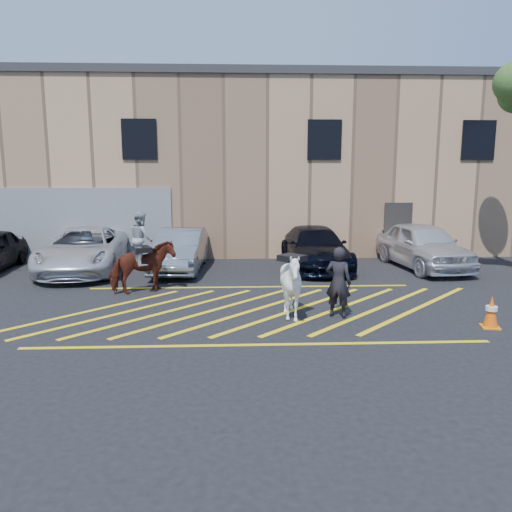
{
  "coord_description": "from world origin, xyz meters",
  "views": [
    {
      "loc": [
        -0.47,
        -12.38,
        3.5
      ],
      "look_at": [
        0.09,
        0.2,
        1.3
      ],
      "focal_mm": 35.0,
      "sensor_mm": 36.0,
      "label": 1
    }
  ],
  "objects_px": {
    "car_white_suv": "(423,245)",
    "saddled_white": "(292,285)",
    "car_white_pickup": "(84,250)",
    "traffic_cone": "(491,312)",
    "car_silver_sedan": "(180,250)",
    "mounted_bay": "(142,260)",
    "car_blue_suv": "(315,248)",
    "handler": "(338,282)"
  },
  "relations": [
    {
      "from": "car_white_suv",
      "to": "saddled_white",
      "type": "bearing_deg",
      "value": -138.9
    },
    {
      "from": "handler",
      "to": "traffic_cone",
      "type": "relative_size",
      "value": 2.32
    },
    {
      "from": "car_silver_sedan",
      "to": "car_white_suv",
      "type": "bearing_deg",
      "value": 3.5
    },
    {
      "from": "car_blue_suv",
      "to": "car_white_suv",
      "type": "height_order",
      "value": "car_white_suv"
    },
    {
      "from": "car_silver_sedan",
      "to": "saddled_white",
      "type": "xyz_separation_m",
      "value": [
        3.22,
        -5.86,
        0.11
      ]
    },
    {
      "from": "handler",
      "to": "saddled_white",
      "type": "distance_m",
      "value": 1.13
    },
    {
      "from": "car_white_suv",
      "to": "mounted_bay",
      "type": "height_order",
      "value": "mounted_bay"
    },
    {
      "from": "car_blue_suv",
      "to": "car_white_suv",
      "type": "relative_size",
      "value": 1.03
    },
    {
      "from": "handler",
      "to": "car_white_pickup",
      "type": "bearing_deg",
      "value": -8.84
    },
    {
      "from": "car_blue_suv",
      "to": "traffic_cone",
      "type": "bearing_deg",
      "value": -70.65
    },
    {
      "from": "saddled_white",
      "to": "traffic_cone",
      "type": "bearing_deg",
      "value": -11.23
    },
    {
      "from": "car_white_pickup",
      "to": "traffic_cone",
      "type": "relative_size",
      "value": 7.44
    },
    {
      "from": "car_silver_sedan",
      "to": "car_white_pickup",
      "type": "bearing_deg",
      "value": -175.79
    },
    {
      "from": "car_white_pickup",
      "to": "car_silver_sedan",
      "type": "bearing_deg",
      "value": -3.53
    },
    {
      "from": "car_white_suv",
      "to": "saddled_white",
      "type": "height_order",
      "value": "saddled_white"
    },
    {
      "from": "car_silver_sedan",
      "to": "car_blue_suv",
      "type": "height_order",
      "value": "car_silver_sedan"
    },
    {
      "from": "car_white_suv",
      "to": "traffic_cone",
      "type": "bearing_deg",
      "value": -105.07
    },
    {
      "from": "car_blue_suv",
      "to": "handler",
      "type": "height_order",
      "value": "handler"
    },
    {
      "from": "car_blue_suv",
      "to": "handler",
      "type": "xyz_separation_m",
      "value": [
        -0.44,
        -6.08,
        0.13
      ]
    },
    {
      "from": "car_blue_suv",
      "to": "saddled_white",
      "type": "xyz_separation_m",
      "value": [
        -1.56,
        -6.18,
        0.11
      ]
    },
    {
      "from": "saddled_white",
      "to": "mounted_bay",
      "type": "bearing_deg",
      "value": 145.98
    },
    {
      "from": "car_white_pickup",
      "to": "car_blue_suv",
      "type": "height_order",
      "value": "car_white_pickup"
    },
    {
      "from": "car_silver_sedan",
      "to": "car_blue_suv",
      "type": "xyz_separation_m",
      "value": [
        4.78,
        0.32,
        -0.0
      ]
    },
    {
      "from": "car_blue_suv",
      "to": "traffic_cone",
      "type": "xyz_separation_m",
      "value": [
        2.81,
        -7.05,
        -0.35
      ]
    },
    {
      "from": "car_silver_sedan",
      "to": "mounted_bay",
      "type": "distance_m",
      "value": 3.29
    },
    {
      "from": "car_blue_suv",
      "to": "mounted_bay",
      "type": "bearing_deg",
      "value": -149.93
    },
    {
      "from": "mounted_bay",
      "to": "traffic_cone",
      "type": "xyz_separation_m",
      "value": [
        8.33,
        -3.54,
        -0.58
      ]
    },
    {
      "from": "car_white_pickup",
      "to": "traffic_cone",
      "type": "distance_m",
      "value": 12.78
    },
    {
      "from": "car_white_pickup",
      "to": "mounted_bay",
      "type": "bearing_deg",
      "value": -55.31
    },
    {
      "from": "car_white_suv",
      "to": "traffic_cone",
      "type": "xyz_separation_m",
      "value": [
        -1.0,
        -6.79,
        -0.45
      ]
    },
    {
      "from": "handler",
      "to": "mounted_bay",
      "type": "relative_size",
      "value": 0.73
    },
    {
      "from": "car_blue_suv",
      "to": "mounted_bay",
      "type": "xyz_separation_m",
      "value": [
        -5.51,
        -3.51,
        0.23
      ]
    },
    {
      "from": "traffic_cone",
      "to": "car_white_pickup",
      "type": "bearing_deg",
      "value": 148.53
    },
    {
      "from": "saddled_white",
      "to": "traffic_cone",
      "type": "height_order",
      "value": "saddled_white"
    },
    {
      "from": "car_white_suv",
      "to": "car_silver_sedan",
      "type": "bearing_deg",
      "value": 173.75
    },
    {
      "from": "car_white_pickup",
      "to": "saddled_white",
      "type": "bearing_deg",
      "value": -46.3
    },
    {
      "from": "car_white_pickup",
      "to": "car_white_suv",
      "type": "distance_m",
      "value": 11.9
    },
    {
      "from": "car_silver_sedan",
      "to": "car_white_suv",
      "type": "relative_size",
      "value": 0.91
    },
    {
      "from": "car_white_pickup",
      "to": "traffic_cone",
      "type": "xyz_separation_m",
      "value": [
        10.89,
        -6.67,
        -0.39
      ]
    },
    {
      "from": "saddled_white",
      "to": "car_white_suv",
      "type": "bearing_deg",
      "value": 47.76
    },
    {
      "from": "car_white_pickup",
      "to": "saddled_white",
      "type": "distance_m",
      "value": 8.73
    },
    {
      "from": "car_blue_suv",
      "to": "saddled_white",
      "type": "distance_m",
      "value": 6.37
    }
  ]
}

